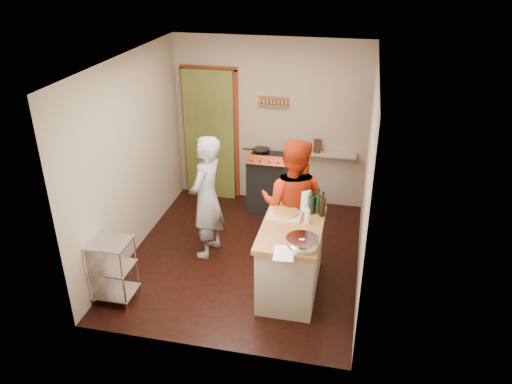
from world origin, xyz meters
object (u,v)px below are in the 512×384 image
wire_shelving (112,267)px  island (291,257)px  person_stripe (207,197)px  person_red (292,204)px  stove (269,182)px

wire_shelving → island: island is taller
person_stripe → person_red: 1.12m
island → person_stripe: bearing=154.1°
stove → wire_shelving: stove is taller
wire_shelving → island: 2.08m
stove → island: (0.66, -2.02, 0.02)m
island → wire_shelving: bearing=-163.2°
person_red → island: bearing=104.0°
wire_shelving → person_stripe: person_stripe is taller
island → person_stripe: size_ratio=0.79×
wire_shelving → person_red: size_ratio=0.46×
island → person_red: size_ratio=0.76×
wire_shelving → person_stripe: (0.79, 1.19, 0.40)m
island → person_red: bearing=98.2°
island → person_stripe: 1.39m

